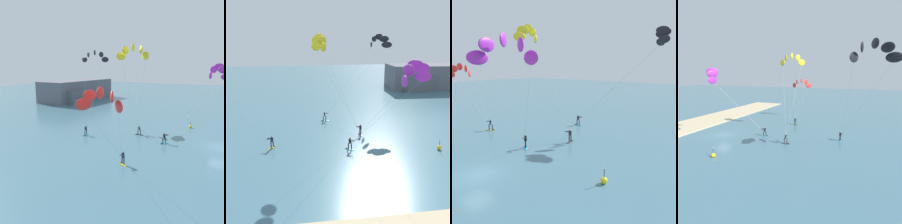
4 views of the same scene
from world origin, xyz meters
TOP-DOWN VIEW (x-y plane):
  - ground_plane at (0.00, 0.00)m, footprint 240.00×240.00m
  - kitesurfer_nearshore at (3.04, 1.42)m, footprint 8.37×9.14m
  - kitesurfer_mid_water at (-5.08, 11.40)m, footprint 7.27×4.56m
  - kitesurfer_far_out at (6.32, 25.05)m, footprint 13.31×7.98m
  - kitesurfer_downwind at (-17.98, 8.77)m, footprint 7.76×4.68m
  - marker_buoy at (9.48, 5.82)m, footprint 0.56×0.56m
  - distant_headland at (32.37, 49.56)m, footprint 32.21×17.94m

SIDE VIEW (x-z plane):
  - ground_plane at x=0.00m, z-range 0.00..0.00m
  - marker_buoy at x=9.48m, z-range -0.39..0.99m
  - distant_headland at x=32.37m, z-range -0.42..6.26m
  - kitesurfer_downwind at x=-17.98m, z-range 3.38..13.16m
  - kitesurfer_nearshore at x=3.04m, z-range 4.31..16.21m
  - kitesurfer_mid_water at x=-5.08m, z-range 5.52..20.04m
  - kitesurfer_far_out at x=6.32m, z-range 5.61..20.36m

